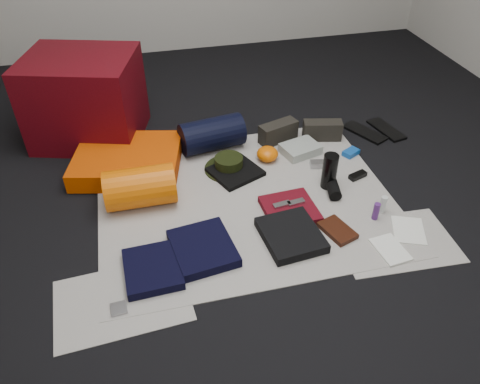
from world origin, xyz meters
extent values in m
cube|color=black|center=(0.00, 0.00, -0.01)|extent=(4.50, 4.50, 0.02)
cube|color=beige|center=(0.00, 0.00, 0.00)|extent=(1.60, 1.30, 0.01)
cube|color=beige|center=(-0.70, -0.55, 0.00)|extent=(0.61, 0.44, 0.00)
cube|color=beige|center=(0.65, -0.50, 0.00)|extent=(0.60, 0.43, 0.00)
cube|color=#52060D|center=(-0.82, 0.89, 0.27)|extent=(0.79, 0.71, 0.55)
cube|color=#D84602|center=(-0.61, 0.45, 0.06)|extent=(0.71, 0.63, 0.11)
cylinder|color=#DC5C03|center=(-0.56, 0.10, 0.12)|extent=(0.37, 0.22, 0.22)
cylinder|color=black|center=(-0.66, 0.10, 0.11)|extent=(0.02, 0.22, 0.22)
cylinder|color=black|center=(-0.46, 0.10, 0.11)|extent=(0.03, 0.22, 0.22)
cylinder|color=black|center=(-0.08, 0.55, 0.11)|extent=(0.42, 0.27, 0.21)
cylinder|color=black|center=(-0.03, 0.30, 0.01)|extent=(0.33, 0.33, 0.01)
cylinder|color=black|center=(-0.03, 0.30, 0.05)|extent=(0.17, 0.17, 0.07)
cube|color=black|center=(0.35, 0.54, 0.07)|extent=(0.27, 0.17, 0.13)
cube|color=black|center=(0.64, 0.49, 0.07)|extent=(0.26, 0.15, 0.12)
cube|color=black|center=(0.95, 0.49, 0.01)|extent=(0.24, 0.32, 0.02)
cube|color=black|center=(1.11, 0.49, 0.01)|extent=(0.17, 0.31, 0.02)
cube|color=black|center=(-0.55, -0.42, 0.03)|extent=(0.27, 0.30, 0.05)
cube|color=black|center=(-0.30, -0.35, 0.03)|extent=(0.32, 0.36, 0.05)
cube|color=black|center=(0.14, -0.36, 0.03)|extent=(0.31, 0.34, 0.05)
cube|color=black|center=(0.00, 0.24, 0.02)|extent=(0.35, 0.34, 0.03)
cube|color=#580914|center=(0.20, -0.16, 0.02)|extent=(0.29, 0.29, 0.04)
ellipsoid|color=#DC5C03|center=(0.22, 0.34, 0.05)|extent=(0.14, 0.14, 0.09)
cube|color=#919991|center=(0.45, 0.36, 0.03)|extent=(0.27, 0.23, 0.06)
cylinder|color=black|center=(0.49, 0.00, 0.11)|extent=(0.10, 0.10, 0.21)
cylinder|color=black|center=(0.49, -0.05, 0.04)|extent=(0.10, 0.19, 0.07)
cube|color=#9D9DA1|center=(0.50, 0.20, 0.02)|extent=(0.10, 0.07, 0.04)
cube|color=#10499D|center=(0.75, 0.27, 0.02)|extent=(0.12, 0.10, 0.03)
cylinder|color=#4E216C|center=(0.62, -0.32, 0.06)|extent=(0.03, 0.03, 0.10)
cylinder|color=silver|center=(0.68, -0.28, 0.06)|extent=(0.04, 0.04, 0.10)
cube|color=black|center=(0.39, -0.37, 0.02)|extent=(0.18, 0.22, 0.03)
cube|color=white|center=(0.59, -0.55, 0.01)|extent=(0.15, 0.21, 0.01)
cube|color=white|center=(0.75, -0.45, 0.01)|extent=(0.22, 0.24, 0.01)
cube|color=black|center=(0.69, 0.04, 0.02)|extent=(0.12, 0.08, 0.03)
cube|color=#9D9DA1|center=(-0.71, -0.60, 0.01)|extent=(0.07, 0.07, 0.01)
cylinder|color=silver|center=(0.02, 0.27, 0.05)|extent=(0.05, 0.05, 0.04)
cube|color=#9D9DA1|center=(0.16, -0.14, 0.05)|extent=(0.10, 0.05, 0.01)
cube|color=#9D9DA1|center=(0.24, -0.14, 0.05)|extent=(0.10, 0.05, 0.01)
camera|label=1|loc=(-0.51, -1.94, 1.66)|focal=35.00mm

